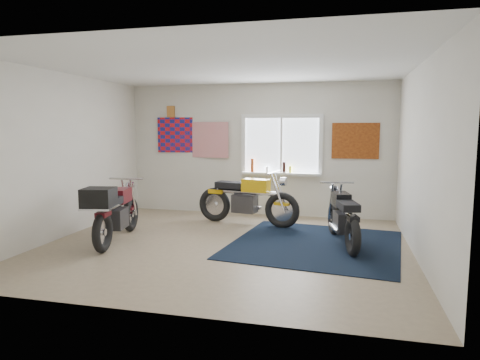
% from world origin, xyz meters
% --- Properties ---
extents(ground, '(5.50, 5.50, 0.00)m').
position_xyz_m(ground, '(0.00, 0.00, 0.00)').
color(ground, '#9E896B').
rests_on(ground, ground).
extents(room_shell, '(5.50, 5.50, 5.50)m').
position_xyz_m(room_shell, '(0.00, 0.00, 1.64)').
color(room_shell, white).
rests_on(room_shell, ground).
extents(navy_rug, '(2.80, 2.88, 0.01)m').
position_xyz_m(navy_rug, '(1.35, 0.38, 0.01)').
color(navy_rug, black).
rests_on(navy_rug, ground).
extents(window_assembly, '(1.66, 0.17, 1.26)m').
position_xyz_m(window_assembly, '(0.50, 2.47, 1.37)').
color(window_assembly, white).
rests_on(window_assembly, room_shell).
extents(oil_bottles, '(0.84, 0.07, 0.28)m').
position_xyz_m(oil_bottles, '(0.24, 2.40, 1.01)').
color(oil_bottles, '#8E3814').
rests_on(oil_bottles, window_assembly).
extents(flag_display, '(1.60, 0.10, 1.17)m').
position_xyz_m(flag_display, '(-1.90, 2.48, 2.15)').
color(flag_display, red).
rests_on(flag_display, room_shell).
extents(triumph_poster, '(0.90, 0.03, 0.70)m').
position_xyz_m(triumph_poster, '(1.95, 2.48, 1.55)').
color(triumph_poster, '#A54C14').
rests_on(triumph_poster, room_shell).
extents(yellow_triumph, '(2.02, 0.65, 1.03)m').
position_xyz_m(yellow_triumph, '(-0.00, 1.50, 0.45)').
color(yellow_triumph, black).
rests_on(yellow_triumph, ground).
extents(black_chrome_bike, '(0.65, 1.79, 0.93)m').
position_xyz_m(black_chrome_bike, '(1.75, 0.50, 0.41)').
color(black_chrome_bike, black).
rests_on(black_chrome_bike, navy_rug).
extents(maroon_tourer, '(0.75, 1.91, 0.97)m').
position_xyz_m(maroon_tourer, '(-1.72, -0.28, 0.50)').
color(maroon_tourer, black).
rests_on(maroon_tourer, ground).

